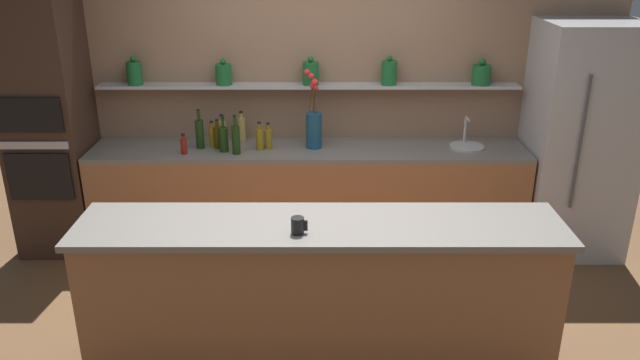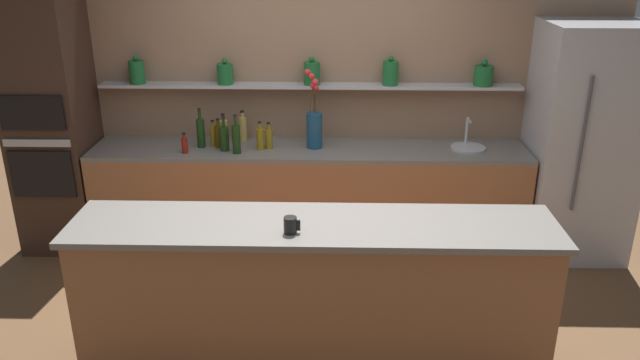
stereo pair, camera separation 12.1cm
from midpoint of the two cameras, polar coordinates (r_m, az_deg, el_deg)
The scene contains 19 objects.
ground_plane at distance 4.63m, azimuth -0.97°, elevation -12.94°, with size 12.00×12.00×0.00m, color brown.
back_wall_unit at distance 5.57m, azimuth -0.87°, elevation 7.89°, with size 5.20×0.28×2.60m.
back_counter_unit at distance 5.50m, azimuth -1.87°, elevation -1.58°, with size 3.72×0.62×0.92m.
island_counter at distance 3.97m, azimuth -1.10°, elevation -10.58°, with size 2.93×0.61×1.02m.
refrigerator at distance 5.69m, azimuth 21.82°, elevation 3.34°, with size 0.82×0.73×1.99m.
oven_tower at distance 5.78m, azimuth -24.28°, elevation 4.22°, with size 0.62×0.64×2.17m.
flower_vase at distance 5.28m, azimuth -1.47°, elevation 5.06°, with size 0.15×0.20×0.67m.
sink_fixture at distance 5.47m, azimuth 12.42°, elevation 3.17°, with size 0.30×0.30×0.25m.
bottle_oil_0 at distance 5.37m, azimuth -10.19°, elevation 3.91°, with size 0.06×0.06×0.26m.
bottle_wine_1 at distance 5.28m, azimuth -9.66°, elevation 3.72°, with size 0.08×0.08×0.30m.
bottle_wine_2 at distance 5.40m, azimuth -11.79°, elevation 4.19°, with size 0.07×0.07×0.34m.
bottle_sauce_3 at distance 5.30m, azimuth -13.20°, elevation 3.06°, with size 0.05×0.05×0.17m.
bottle_oil_4 at distance 5.31m, azimuth -5.62°, elevation 3.79°, with size 0.06×0.06×0.23m.
bottle_oil_5 at distance 5.28m, azimuth -6.42°, elevation 3.75°, with size 0.06×0.06×0.25m.
bottle_spirit_6 at distance 5.52m, azimuth -8.03°, elevation 4.64°, with size 0.07×0.07×0.27m.
bottle_oil_7 at distance 5.43m, azimuth -10.67°, elevation 3.94°, with size 0.05×0.05×0.23m.
bottle_wine_8 at distance 5.20m, azimuth -8.58°, elevation 3.70°, with size 0.07×0.07×0.33m.
bottle_spirit_9 at distance 5.52m, azimuth -9.76°, elevation 4.42°, with size 0.07×0.07×0.25m.
coffee_mug at distance 3.59m, azimuth -3.24°, elevation -4.18°, with size 0.10×0.08×0.10m.
Camera 1 is at (0.00, -3.81, 2.63)m, focal length 35.00 mm.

